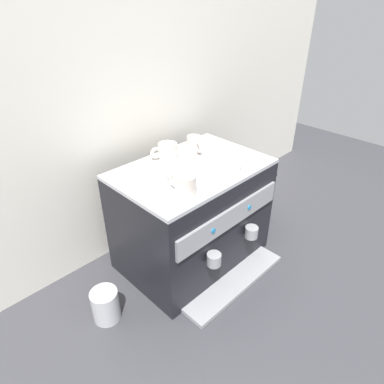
# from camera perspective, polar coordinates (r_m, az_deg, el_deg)

# --- Properties ---
(ground_plane) EXTENTS (4.00, 4.00, 0.00)m
(ground_plane) POSITION_cam_1_polar(r_m,az_deg,el_deg) (1.64, 0.00, -10.59)
(ground_plane) COLOR #38383D
(tiled_backsplash_wall) EXTENTS (2.80, 0.03, 1.11)m
(tiled_backsplash_wall) POSITION_cam_1_polar(r_m,az_deg,el_deg) (1.56, -8.34, 10.65)
(tiled_backsplash_wall) COLOR silver
(tiled_backsplash_wall) RESTS_ON ground_plane
(espresso_machine) EXTENTS (0.63, 0.53, 0.47)m
(espresso_machine) POSITION_cam_1_polar(r_m,az_deg,el_deg) (1.49, 0.12, -3.97)
(espresso_machine) COLOR black
(espresso_machine) RESTS_ON ground_plane
(ceramic_cup_0) EXTENTS (0.11, 0.08, 0.06)m
(ceramic_cup_0) POSITION_cam_1_polar(r_m,az_deg,el_deg) (1.44, -4.26, 6.91)
(ceramic_cup_0) COLOR beige
(ceramic_cup_0) RESTS_ON espresso_machine
(ceramic_cup_1) EXTENTS (0.08, 0.12, 0.08)m
(ceramic_cup_1) POSITION_cam_1_polar(r_m,az_deg,el_deg) (1.17, -1.22, 1.27)
(ceramic_cup_1) COLOR beige
(ceramic_cup_1) RESTS_ON espresso_machine
(ceramic_cup_2) EXTENTS (0.06, 0.10, 0.07)m
(ceramic_cup_2) POSITION_cam_1_polar(r_m,az_deg,el_deg) (1.49, 0.39, 8.07)
(ceramic_cup_2) COLOR beige
(ceramic_cup_2) RESTS_ON espresso_machine
(ceramic_bowl_0) EXTENTS (0.11, 0.11, 0.03)m
(ceramic_bowl_0) POSITION_cam_1_polar(r_m,az_deg,el_deg) (1.46, 7.05, 6.36)
(ceramic_bowl_0) COLOR white
(ceramic_bowl_0) RESTS_ON espresso_machine
(ceramic_bowl_1) EXTENTS (0.12, 0.12, 0.03)m
(ceramic_bowl_1) POSITION_cam_1_polar(r_m,az_deg,el_deg) (1.27, -6.65, 2.30)
(ceramic_bowl_1) COLOR white
(ceramic_bowl_1) RESTS_ON espresso_machine
(ceramic_bowl_2) EXTENTS (0.09, 0.09, 0.04)m
(ceramic_bowl_2) POSITION_cam_1_polar(r_m,az_deg,el_deg) (1.34, 6.39, 4.07)
(ceramic_bowl_2) COLOR white
(ceramic_bowl_2) RESTS_ON espresso_machine
(coffee_grinder) EXTENTS (0.15, 0.15, 0.38)m
(coffee_grinder) POSITION_cam_1_polar(r_m,az_deg,el_deg) (1.82, 11.54, 0.74)
(coffee_grinder) COLOR #939399
(coffee_grinder) RESTS_ON ground_plane
(milk_pitcher) EXTENTS (0.10, 0.10, 0.13)m
(milk_pitcher) POSITION_cam_1_polar(r_m,az_deg,el_deg) (1.39, -14.36, -17.96)
(milk_pitcher) COLOR #B7B7BC
(milk_pitcher) RESTS_ON ground_plane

